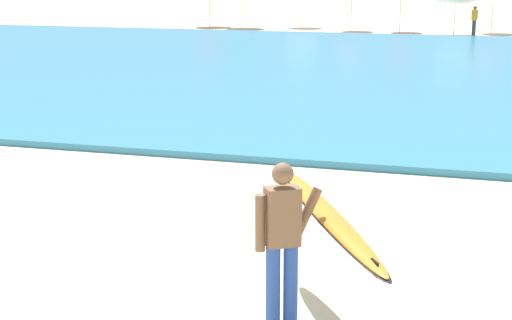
{
  "coord_description": "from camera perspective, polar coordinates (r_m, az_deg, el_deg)",
  "views": [
    {
      "loc": [
        4.12,
        -8.09,
        3.61
      ],
      "look_at": [
        1.26,
        1.74,
        1.1
      ],
      "focal_mm": 55.95,
      "sensor_mm": 36.0,
      "label": 1
    }
  ],
  "objects": [
    {
      "name": "sea",
      "position": [
        28.38,
        7.8,
        6.5
      ],
      "size": [
        120.0,
        28.0,
        0.14
      ],
      "primitive_type": "cube",
      "color": "teal",
      "rests_on": "ground"
    },
    {
      "name": "surfer_with_board",
      "position": [
        8.07,
        3.6,
        -4.89
      ],
      "size": [
        1.79,
        2.67,
        1.73
      ],
      "color": "#284CA3",
      "rests_on": "ground"
    },
    {
      "name": "beach_umbrella_5",
      "position": [
        43.84,
        14.08,
        11.02
      ],
      "size": [
        2.04,
        2.08,
        2.11
      ],
      "color": "beige",
      "rests_on": "ground"
    },
    {
      "name": "ground_plane",
      "position": [
        9.77,
        -10.09,
        -8.13
      ],
      "size": [
        160.0,
        160.0,
        0.0
      ],
      "primitive_type": "plane",
      "color": "beige"
    },
    {
      "name": "beachgoer_near_row_left",
      "position": [
        42.89,
        15.34,
        9.61
      ],
      "size": [
        0.32,
        0.2,
        1.58
      ],
      "color": "#383842",
      "rests_on": "ground"
    }
  ]
}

